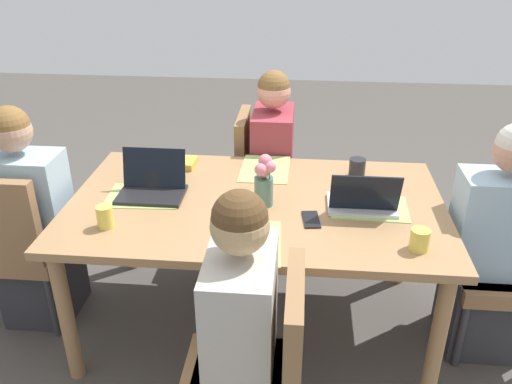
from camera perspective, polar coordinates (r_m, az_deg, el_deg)
ground_plane at (r=2.99m, az=-0.00°, el=-13.77°), size 10.00×10.00×0.00m
dining_table at (r=2.60m, az=-0.00°, el=-2.49°), size 1.81×1.07×0.75m
chair_head_right_left_near at (r=2.98m, az=-24.43°, el=-4.85°), size 0.44×0.44×0.90m
person_head_right_left_near at (r=3.00m, az=-22.89°, el=-3.76°), size 0.40×0.36×1.19m
chair_head_left_left_mid at (r=2.89m, az=24.58°, el=-5.92°), size 0.44×0.44×0.90m
person_head_left_left_mid at (r=2.80m, az=23.96°, el=-6.26°), size 0.40×0.36×1.19m
chair_near_left_far at (r=3.42m, az=0.58°, el=1.86°), size 0.44×0.44×0.90m
person_near_left_far at (r=3.35m, az=1.78°, el=1.79°), size 0.36×0.40×1.19m
chair_far_right_near at (r=2.04m, az=0.47°, el=-18.54°), size 0.44×0.44×0.90m
person_far_right_near at (r=2.07m, az=-1.54°, el=-16.69°), size 0.36×0.40×1.19m
flower_vase at (r=2.47m, az=0.87°, el=1.40°), size 0.10×0.11×0.26m
placemat_head_right_left_near at (r=2.66m, az=-11.93°, el=-0.44°), size 0.37×0.28×0.00m
placemat_head_left_left_mid at (r=2.56m, az=12.07°, el=-1.60°), size 0.37×0.28×0.00m
placemat_near_left_far at (r=2.90m, az=0.97°, el=2.50°), size 0.27×0.36×0.00m
placemat_far_right_near at (r=2.24m, az=-0.68°, el=-5.45°), size 0.28×0.37×0.00m
laptop_head_right_left_near at (r=2.66m, az=-11.10°, el=0.60°), size 0.32×0.22×0.21m
laptop_head_left_left_mid at (r=2.52m, az=11.40°, el=-1.00°), size 0.32×0.22×0.21m
coffee_mug_near_left at (r=2.84m, az=10.82°, el=2.57°), size 0.09×0.09×0.10m
coffee_mug_near_right at (r=2.28m, az=17.20°, el=-4.92°), size 0.08×0.08×0.09m
coffee_mug_centre_left at (r=2.42m, az=-15.94°, el=-2.58°), size 0.07×0.07×0.10m
book_red_cover at (r=2.97m, az=-8.45°, el=3.16°), size 0.21×0.15×0.04m
phone_black at (r=2.41m, az=5.95°, el=-2.96°), size 0.09×0.16×0.01m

